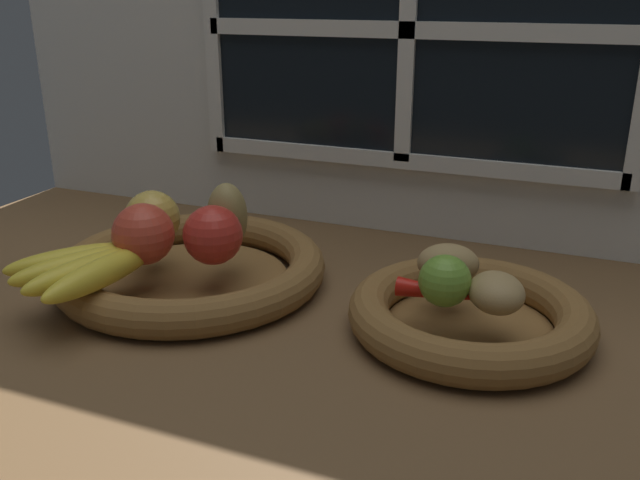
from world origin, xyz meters
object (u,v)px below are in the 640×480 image
Objects in this scene: potato_small at (496,293)px; apple_red_right at (213,235)px; fruit_bowl_right at (470,315)px; apple_golden_left at (152,218)px; fruit_bowl_left at (192,268)px; lime_near at (445,281)px; apple_red_front at (143,234)px; potato_oblong at (448,264)px; chili_pepper at (449,294)px; pear_brown at (227,216)px; banana_bunch_front at (93,265)px.

apple_red_right is at bearing 179.20° from potato_small.
apple_golden_left reaches higher than fruit_bowl_right.
fruit_bowl_right is 42.49cm from apple_golden_left.
lime_near is (33.88, -3.58, 5.30)cm from fruit_bowl_left.
apple_red_front reaches higher than lime_near.
potato_oblong is (-3.33, 2.59, 4.77)cm from fruit_bowl_right.
potato_oblong is at bearing 102.20° from chili_pepper.
pear_brown is 0.76× the size of chili_pepper.
potato_oblong is at bearing 3.32° from apple_golden_left.
apple_red_right reaches higher than fruit_bowl_left.
apple_red_front is 1.04× the size of apple_golden_left.
pear_brown is at bearing 15.17° from apple_golden_left.
banana_bunch_front is at bearing -159.26° from potato_oblong.
apple_red_front is 0.40× the size of banana_bunch_front.
pear_brown is at bearing 167.62° from lime_near.
pear_brown reaches higher than apple_golden_left.
fruit_bowl_right is 6.19cm from potato_small.
fruit_bowl_right is 33.14cm from pear_brown.
pear_brown is at bearing 51.83° from apple_red_front.
apple_golden_left is at bearing 179.54° from fruit_bowl_right.
apple_golden_left is 0.99× the size of apple_red_right.
banana_bunch_front reaches higher than fruit_bowl_left.
banana_bunch_front is 1.66× the size of chili_pepper.
fruit_bowl_left is at bearing 65.11° from banana_bunch_front.
potato_small is at bearing -45.00° from fruit_bowl_right.
fruit_bowl_right is 3.88× the size of potato_oblong.
lime_near is (39.45, 8.42, 1.15)cm from banana_bunch_front.
banana_bunch_front is (-10.59, -9.52, -2.01)cm from apple_red_right.
pear_brown is 1.23× the size of potato_oblong.
potato_small is at bearing -9.56° from pear_brown.
fruit_bowl_left is 4.82× the size of apple_golden_left.
lime_near is 1.86cm from chili_pepper.
banana_bunch_front is (-9.55, -14.98, -2.68)cm from pear_brown.
lime_near is at bearing -6.03° from fruit_bowl_left.
fruit_bowl_right is at bearing 54.84° from chili_pepper.
apple_red_right is at bearing 22.18° from apple_red_front.
apple_red_front is at bearing -176.72° from lime_near.
fruit_bowl_right is 6.36cm from potato_oblong.
lime_near is at bearing 3.28° from apple_red_front.
pear_brown is 31.05cm from chili_pepper.
apple_red_right is 29.37cm from chili_pepper.
chili_pepper is (1.33, -5.56, -1.19)cm from potato_oblong.
apple_golden_left is 11.17cm from apple_red_right.
apple_golden_left is 1.29× the size of lime_near.
apple_golden_left is at bearing 176.65° from fruit_bowl_left.
potato_small reaches higher than chili_pepper.
potato_small is 5.05cm from chili_pepper.
chili_pepper is (0.40, 0.61, -1.71)cm from lime_near.
apple_red_front is 37.31cm from chili_pepper.
fruit_bowl_right is at bearing 56.31° from lime_near.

